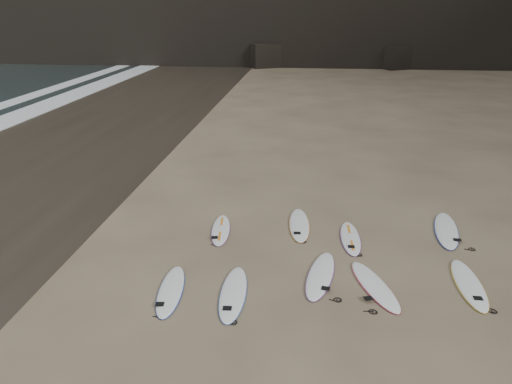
# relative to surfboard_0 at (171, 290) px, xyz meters

# --- Properties ---
(ground) EXTENTS (240.00, 240.00, 0.00)m
(ground) POSITION_rel_surfboard_0_xyz_m (3.76, 0.88, -0.04)
(ground) COLOR #897559
(ground) RESTS_ON ground
(wet_sand) EXTENTS (12.00, 200.00, 0.01)m
(wet_sand) POSITION_rel_surfboard_0_xyz_m (-9.24, 10.88, -0.04)
(wet_sand) COLOR #383026
(wet_sand) RESTS_ON ground
(surfboard_0) EXTENTS (0.82, 2.42, 0.09)m
(surfboard_0) POSITION_rel_surfboard_0_xyz_m (0.00, 0.00, 0.00)
(surfboard_0) COLOR white
(surfboard_0) RESTS_ON ground
(surfboard_1) EXTENTS (0.71, 2.55, 0.09)m
(surfboard_1) POSITION_rel_surfboard_0_xyz_m (1.53, 0.05, 0.00)
(surfboard_1) COLOR white
(surfboard_1) RESTS_ON ground
(surfboard_2) EXTENTS (1.02, 2.61, 0.09)m
(surfboard_2) POSITION_rel_surfboard_0_xyz_m (3.63, 1.14, 0.00)
(surfboard_2) COLOR white
(surfboard_2) RESTS_ON ground
(surfboard_3) EXTENTS (1.35, 2.53, 0.09)m
(surfboard_3) POSITION_rel_surfboard_0_xyz_m (4.96, 0.76, 0.00)
(surfboard_3) COLOR white
(surfboard_3) RESTS_ON ground
(surfboard_4) EXTENTS (0.63, 2.53, 0.09)m
(surfboard_4) POSITION_rel_surfboard_0_xyz_m (7.30, 1.10, 0.00)
(surfboard_4) COLOR white
(surfboard_4) RESTS_ON ground
(surfboard_5) EXTENTS (0.79, 2.31, 0.08)m
(surfboard_5) POSITION_rel_surfboard_0_xyz_m (0.60, 3.56, -0.00)
(surfboard_5) COLOR white
(surfboard_5) RESTS_ON ground
(surfboard_6) EXTENTS (0.77, 2.58, 0.09)m
(surfboard_6) POSITION_rel_surfboard_0_xyz_m (3.00, 4.19, 0.00)
(surfboard_6) COLOR white
(surfboard_6) RESTS_ON ground
(surfboard_7) EXTENTS (0.62, 2.32, 0.08)m
(surfboard_7) POSITION_rel_surfboard_0_xyz_m (4.54, 3.41, -0.00)
(surfboard_7) COLOR white
(surfboard_7) RESTS_ON ground
(surfboard_8) EXTENTS (1.10, 2.85, 0.10)m
(surfboard_8) POSITION_rel_surfboard_0_xyz_m (7.51, 4.29, 0.01)
(surfboard_8) COLOR white
(surfboard_8) RESTS_ON ground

